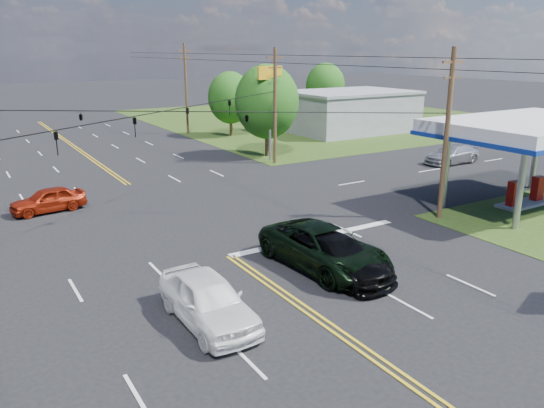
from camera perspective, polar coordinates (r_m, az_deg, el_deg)
ground at (r=32.03m, az=-11.07°, el=-0.98°), size 280.00×280.00×0.00m
grass_ne at (r=76.47m, az=5.35°, el=9.24°), size 46.00×48.00×0.03m
stop_bar at (r=27.53m, az=4.78°, el=-3.61°), size 10.00×0.50×0.02m
retail_ne at (r=63.77m, az=8.26°, el=9.72°), size 14.00×10.00×4.40m
gas_canopy at (r=35.63m, az=26.38°, el=7.15°), size 12.20×8.20×5.35m
pole_se at (r=30.98m, az=18.28°, el=7.26°), size 1.60×0.28×9.50m
pole_ne at (r=44.69m, az=0.33°, el=10.62°), size 1.60×0.28×9.50m
pole_right_far at (r=61.58m, az=-9.23°, el=12.23°), size 1.60×0.28×10.00m
span_wire_signals at (r=30.82m, az=-11.68°, el=9.73°), size 26.00×18.00×1.13m
power_lines at (r=28.77m, az=-10.56°, el=14.55°), size 26.04×100.00×0.64m
tree_right_a at (r=47.76m, az=-0.56°, el=10.94°), size 5.70×5.70×8.18m
tree_right_b at (r=59.49m, az=-4.50°, el=11.33°), size 4.94×4.94×7.09m
tree_far_r at (r=73.85m, az=5.75°, el=12.52°), size 5.32×5.32×7.63m
pickup_dkgreen at (r=23.59m, az=5.65°, el=-4.71°), size 3.48×6.84×1.85m
suv_black at (r=23.00m, az=6.93°, el=-5.55°), size 2.87×5.98×1.68m
pickup_white at (r=19.08m, az=-6.93°, el=-10.17°), size 2.13×5.22×1.78m
sedan_red at (r=34.27m, az=-22.96°, el=0.42°), size 4.49×2.29×1.46m
sedan_far at (r=47.64m, az=18.82°, el=5.08°), size 5.40×2.26×1.56m
polesign_ne at (r=45.65m, az=-0.22°, el=12.46°), size 2.22×0.34×8.06m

